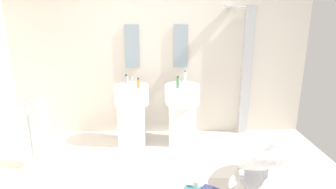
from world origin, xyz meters
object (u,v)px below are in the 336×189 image
Objects in this scene: pedestal_sink_left at (132,111)px; lounge_chair at (268,156)px; pedestal_sink_right at (182,111)px; soap_bottle_grey at (126,79)px; soap_bottle_clear at (185,77)px; coffee_mug at (196,184)px; soap_bottle_amber at (138,83)px; shower_column at (246,69)px; towel_rack at (41,122)px; soap_bottle_green at (178,83)px.

lounge_chair is at bearing -34.83° from pedestal_sink_left.
pedestal_sink_right is 7.45× the size of soap_bottle_grey.
pedestal_sink_left is at bearing -171.21° from soap_bottle_clear.
soap_bottle_clear is (0.05, 0.13, 0.49)m from pedestal_sink_right.
pedestal_sink_left is at bearing 123.65° from coffee_mug.
soap_bottle_clear is at bearing 8.79° from pedestal_sink_left.
lounge_chair is 1.68m from soap_bottle_clear.
soap_bottle_amber is 1.03× the size of soap_bottle_grey.
soap_bottle_amber is at bearing -164.44° from shower_column.
soap_bottle_amber is at bearing 122.41° from coffee_mug.
shower_column is 1.01m from soap_bottle_clear.
pedestal_sink_left is 1.92m from shower_column.
lounge_chair is 7.84× the size of soap_bottle_amber.
soap_bottle_green is (1.74, 0.56, 0.36)m from towel_rack.
shower_column reaches higher than pedestal_sink_right.
soap_bottle_clear is (-0.86, 1.29, 0.65)m from lounge_chair.
soap_bottle_grey is at bearing 127.63° from soap_bottle_amber.
shower_column is 20.19× the size of coffee_mug.
lounge_chair is (1.67, -1.16, -0.16)m from pedestal_sink_left.
shower_column is 1.67m from lounge_chair.
coffee_mug is at bearing -56.55° from soap_bottle_grey.
lounge_chair is 10.88× the size of coffee_mug.
pedestal_sink_left reaches higher than coffee_mug.
pedestal_sink_left is 0.76m from pedestal_sink_right.
shower_column reaches higher than lounge_chair.
towel_rack is at bearing -155.45° from soap_bottle_clear.
soap_bottle_clear is at bearing 91.02° from coffee_mug.
towel_rack is (-2.86, -1.07, -0.45)m from shower_column.
soap_bottle_green is (0.56, -0.05, 0.01)m from soap_bottle_amber.
pedestal_sink_left is 7.21× the size of soap_bottle_amber.
towel_rack reaches higher than lounge_chair.
soap_bottle_clear is at bearing 66.79° from soap_bottle_green.
pedestal_sink_left is 1.29m from towel_rack.
coffee_mug is (-0.96, -1.59, -1.02)m from shower_column.
towel_rack is 2.09m from soap_bottle_clear.
pedestal_sink_right is at bearing 0.00° from pedestal_sink_left.
soap_bottle_green is at bearing -113.21° from soap_bottle_clear.
soap_bottle_clear is 1.41× the size of soap_bottle_grey.
soap_bottle_green reaches higher than soap_bottle_amber.
towel_rack is at bearing 171.01° from lounge_chair.
pedestal_sink_left is 5.28× the size of soap_bottle_clear.
towel_rack is at bearing -162.32° from soap_bottle_green.
soap_bottle_grey is at bearing 123.45° from coffee_mug.
lounge_chair is at bearing -51.89° from pedestal_sink_right.
soap_bottle_green is (-0.99, 0.99, 0.64)m from lounge_chair.
shower_column is 3.08m from towel_rack.
soap_bottle_green is (0.68, -0.17, 0.48)m from pedestal_sink_left.
pedestal_sink_left is at bearing -58.44° from soap_bottle_grey.
coffee_mug is 0.75× the size of soap_bottle_grey.
soap_bottle_clear is (-0.02, 1.38, 0.94)m from coffee_mug.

